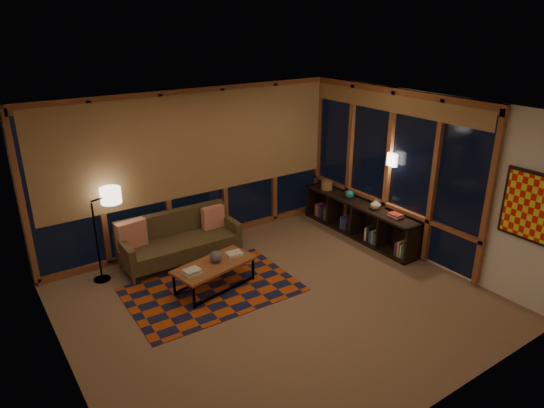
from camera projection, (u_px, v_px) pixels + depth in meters
floor at (278, 302)px, 6.84m from camera, size 5.50×5.00×0.01m
ceiling at (279, 111)px, 5.85m from camera, size 5.50×5.00×0.01m
walls at (278, 214)px, 6.34m from camera, size 5.51×5.01×2.70m
window_wall_back at (196, 169)px, 8.21m from camera, size 5.30×0.16×2.60m
window_wall_right at (387, 169)px, 8.22m from camera, size 0.16×3.70×2.60m
wall_art at (530, 206)px, 6.32m from camera, size 0.06×0.74×0.94m
wall_sconce at (392, 160)px, 8.00m from camera, size 0.12×0.18×0.22m
sofa at (180, 239)px, 7.85m from camera, size 1.90×0.79×0.77m
pillow_left at (131, 233)px, 7.52m from camera, size 0.48×0.22×0.46m
pillow_right at (213, 218)px, 8.21m from camera, size 0.38×0.13×0.38m
area_rug at (212, 289)px, 7.14m from camera, size 2.45×1.66×0.01m
coffee_table at (215, 276)px, 7.12m from camera, size 1.29×0.78×0.40m
book_stack_a at (191, 271)px, 6.77m from camera, size 0.28×0.23×0.08m
book_stack_b at (235, 254)px, 7.28m from camera, size 0.25×0.21×0.05m
ceramic_pot at (216, 256)px, 7.07m from camera, size 0.19×0.19×0.18m
floor_lamp at (96, 238)px, 7.16m from camera, size 0.54×0.43×1.41m
bookshelf at (358, 219)px, 8.80m from camera, size 0.40×2.57×0.64m
basket at (327, 185)px, 9.32m from camera, size 0.27×0.27×0.16m
teal_bowl at (350, 194)px, 8.86m from camera, size 0.18×0.18×0.16m
vase at (376, 204)px, 8.35m from camera, size 0.23×0.23×0.19m
shelf_book_stack at (395, 216)px, 8.02m from camera, size 0.26×0.31×0.08m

